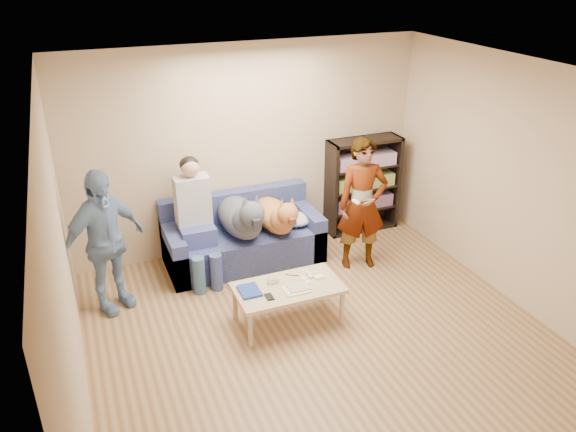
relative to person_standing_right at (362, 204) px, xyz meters
name	(u,v)px	position (x,y,z in m)	size (l,w,h in m)	color
ground	(335,354)	(-1.05, -1.44, -0.81)	(5.00, 5.00, 0.00)	brown
ceiling	(347,84)	(-1.05, -1.44, 1.79)	(5.00, 5.00, 0.00)	white
wall_back	(249,149)	(-1.05, 1.06, 0.49)	(4.50, 4.50, 0.00)	tan
wall_left	(65,287)	(-3.30, -1.44, 0.49)	(5.00, 5.00, 0.00)	tan
wall_right	(540,196)	(1.20, -1.44, 0.49)	(5.00, 5.00, 0.00)	tan
blanket	(297,219)	(-0.62, 0.52, -0.31)	(0.39, 0.33, 0.14)	#ABACB0
person_standing_right	(362,204)	(0.00, 0.00, 0.00)	(0.59, 0.39, 1.62)	gray
person_standing_left	(104,242)	(-2.93, 0.19, -0.01)	(0.94, 0.39, 1.60)	#7DA4C8
held_controller	(356,202)	(-0.20, -0.20, 0.15)	(0.04, 0.11, 0.03)	white
notebook_blue	(249,291)	(-1.66, -0.71, -0.38)	(0.20, 0.26, 0.03)	navy
papers	(296,290)	(-1.21, -0.86, -0.38)	(0.26, 0.20, 0.01)	silver
magazine	(298,287)	(-1.18, -0.84, -0.37)	(0.22, 0.17, 0.01)	#B1A58D
camera_silver	(273,281)	(-1.38, -0.64, -0.37)	(0.11, 0.06, 0.05)	#B6B7BB
controller_a	(309,275)	(-0.98, -0.66, -0.38)	(0.04, 0.13, 0.03)	silver
controller_b	(319,277)	(-0.90, -0.74, -0.38)	(0.09, 0.06, 0.03)	white
headphone_cup_a	(307,282)	(-1.06, -0.78, -0.38)	(0.07, 0.07, 0.02)	white
headphone_cup_b	(304,279)	(-1.06, -0.70, -0.38)	(0.07, 0.07, 0.02)	silver
pen_orange	(292,294)	(-1.28, -0.92, -0.39)	(0.01, 0.01, 0.14)	orange
pen_black	(292,275)	(-1.14, -0.58, -0.39)	(0.01, 0.01, 0.14)	black
wallet	(269,297)	(-1.51, -0.88, -0.38)	(0.07, 0.12, 0.01)	black
sofa	(242,239)	(-1.30, 0.66, -0.53)	(1.90, 0.85, 0.82)	#515B93
person_seated	(195,215)	(-1.89, 0.53, -0.04)	(0.40, 0.73, 1.47)	#3A4481
dog_gray	(242,217)	(-1.34, 0.50, -0.14)	(0.47, 1.28, 0.68)	#51545C
dog_tan	(276,216)	(-0.92, 0.45, -0.18)	(0.40, 1.16, 0.58)	#B46B37
coffee_table	(288,290)	(-1.26, -0.76, -0.44)	(1.10, 0.60, 0.42)	tan
bookshelf	(362,183)	(0.50, 0.89, -0.13)	(1.00, 0.34, 1.30)	black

